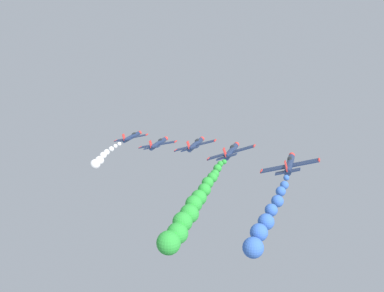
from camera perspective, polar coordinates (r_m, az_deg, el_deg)
name	(u,v)px	position (r m, az deg, el deg)	size (l,w,h in m)	color
airplane_lead	(132,137)	(114.67, -7.98, 1.21)	(9.37, 10.35, 3.15)	navy
smoke_trail_lead	(102,158)	(98.84, -11.87, -1.57)	(2.72, 15.85, 2.67)	white
airplane_left_inner	(158,143)	(103.15, -4.49, 0.34)	(9.40, 10.35, 3.08)	navy
airplane_right_inner	(195,144)	(92.72, 0.47, 0.23)	(9.21, 10.35, 3.43)	navy
airplane_left_outer	(231,151)	(81.68, 5.21, -0.68)	(9.10, 10.35, 3.62)	navy
smoke_trail_left_outer	(187,215)	(62.45, -0.60, -9.14)	(5.11, 22.97, 7.93)	green
airplane_right_outer	(290,164)	(70.99, 12.79, -2.34)	(9.27, 10.35, 3.34)	navy
smoke_trail_right_outer	(264,224)	(53.61, 9.56, -10.16)	(4.03, 17.82, 4.94)	blue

